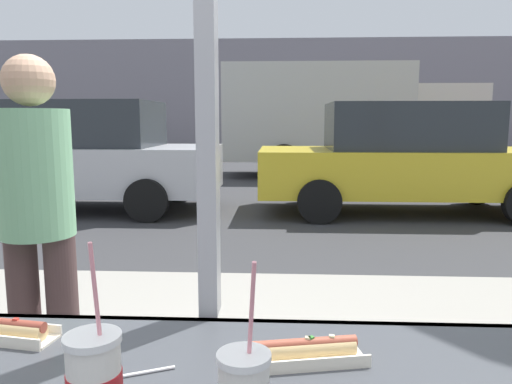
# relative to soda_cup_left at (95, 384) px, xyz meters

# --- Properties ---
(ground_plane) EXTENTS (60.00, 60.00, 0.00)m
(ground_plane) POSITION_rel_soda_cup_left_xyz_m (0.11, 8.45, -1.05)
(ground_plane) COLOR #38383A
(sidewalk_strip) EXTENTS (16.00, 2.80, 0.13)m
(sidewalk_strip) POSITION_rel_soda_cup_left_xyz_m (0.11, 2.05, -0.99)
(sidewalk_strip) COLOR #9E998E
(sidewalk_strip) RESTS_ON ground
(building_facade_far) EXTENTS (28.00, 1.20, 4.96)m
(building_facade_far) POSITION_rel_soda_cup_left_xyz_m (0.11, 21.46, 1.43)
(building_facade_far) COLOR gray
(building_facade_far) RESTS_ON ground
(soda_cup_left) EXTENTS (0.09, 0.09, 0.33)m
(soda_cup_left) POSITION_rel_soda_cup_left_xyz_m (0.00, 0.00, 0.00)
(soda_cup_left) COLOR silver
(soda_cup_left) RESTS_ON window_counter
(hotdog_tray_near) EXTENTS (0.28, 0.15, 0.05)m
(hotdog_tray_near) POSITION_rel_soda_cup_left_xyz_m (0.35, 0.27, -0.07)
(hotdog_tray_near) COLOR beige
(hotdog_tray_near) RESTS_ON window_counter
(hotdog_tray_far) EXTENTS (0.28, 0.13, 0.05)m
(hotdog_tray_far) POSITION_rel_soda_cup_left_xyz_m (-0.37, 0.35, -0.07)
(hotdog_tray_far) COLOR beige
(hotdog_tray_far) RESTS_ON window_counter
(loose_straw) EXTENTS (0.18, 0.08, 0.01)m
(loose_straw) POSITION_rel_soda_cup_left_xyz_m (-0.01, 0.19, -0.09)
(loose_straw) COLOR white
(loose_straw) RESTS_ON window_counter
(parked_car_silver) EXTENTS (4.70, 2.05, 1.78)m
(parked_car_silver) POSITION_rel_soda_cup_left_xyz_m (-3.07, 7.11, -0.16)
(parked_car_silver) COLOR #BCBCC1
(parked_car_silver) RESTS_ON ground
(parked_car_yellow) EXTENTS (4.68, 1.97, 1.75)m
(parked_car_yellow) POSITION_rel_soda_cup_left_xyz_m (2.29, 7.11, -0.17)
(parked_car_yellow) COLOR gold
(parked_car_yellow) RESTS_ON ground
(box_truck) EXTENTS (6.46, 2.44, 2.87)m
(box_truck) POSITION_rel_soda_cup_left_xyz_m (1.93, 12.32, 0.52)
(box_truck) COLOR beige
(box_truck) RESTS_ON ground
(pedestrian) EXTENTS (0.32, 0.32, 1.63)m
(pedestrian) POSITION_rel_soda_cup_left_xyz_m (-0.78, 1.35, 0.01)
(pedestrian) COLOR #4B3636
(pedestrian) RESTS_ON sidewalk_strip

